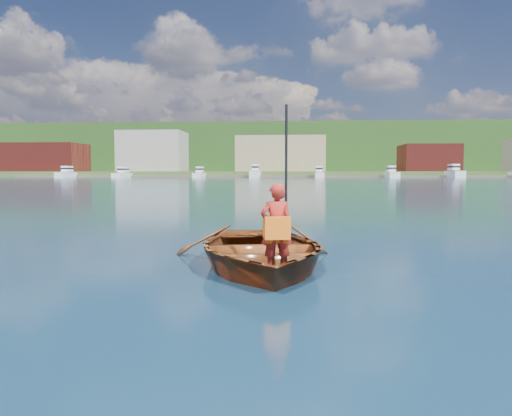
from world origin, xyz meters
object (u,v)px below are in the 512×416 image
object	(u,v)px
child_paddler	(277,227)
marina_yachts	(311,173)
dock	(259,176)
rowboat	(259,250)

from	to	relation	value
child_paddler	marina_yachts	xyz separation A→B (m)	(5.23, 144.99, 0.67)
dock	marina_yachts	size ratio (longest dim) A/B	1.14
marina_yachts	rowboat	bearing A→B (deg)	-92.20
child_paddler	dock	distance (m)	150.09
child_paddler	marina_yachts	world-z (taller)	marina_yachts
rowboat	child_paddler	world-z (taller)	child_paddler
rowboat	dock	xyz separation A→B (m)	(-10.53, 148.84, 0.15)
rowboat	dock	bearing A→B (deg)	94.05
child_paddler	marina_yachts	bearing A→B (deg)	87.93
rowboat	marina_yachts	bearing A→B (deg)	87.80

